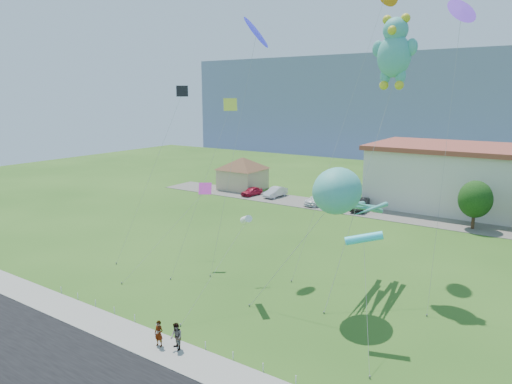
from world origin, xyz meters
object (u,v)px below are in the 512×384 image
Objects in this scene: teddy_bear_kite at (394,50)px; parked_car_silver at (275,192)px; parked_car_red at (252,191)px; octopus_kite at (343,197)px; pedestrian_right at (176,337)px; parked_car_black at (360,204)px; pavilion at (243,170)px; pedestrian_left at (159,334)px; parked_car_white at (318,199)px; parked_car_blue at (334,203)px.

parked_car_silver is at bearing 137.48° from teddy_bear_kite.
teddy_bear_kite reaches higher than parked_car_red.
teddy_bear_kite is at bearing 80.62° from octopus_kite.
parked_car_red is (-19.76, 37.02, -0.24)m from pedestrian_right.
parked_car_silver is 0.90× the size of parked_car_black.
parked_car_black is 27.83m from teddy_bear_kite.
octopus_kite is (28.97, -29.06, 4.66)m from pavilion.
pavilion reaches higher than parked_car_red.
octopus_kite is (6.35, 11.60, 6.79)m from pedestrian_left.
parked_car_white is at bearing 127.29° from pedestrian_right.
parked_car_blue is 0.18× the size of teddy_bear_kite.
parked_car_black reaches higher than parked_car_blue.
pedestrian_right is at bearing -114.75° from octopus_kite.
pedestrian_left reaches higher than parked_car_blue.
pedestrian_right is 0.44× the size of parked_car_blue.
parked_car_silver is 9.88m from parked_car_blue.
parked_car_blue is at bearing -2.03° from parked_car_silver.
parked_car_silver is 35.09m from octopus_kite.
teddy_bear_kite is (15.25, -19.84, 17.02)m from parked_car_white.
teddy_bear_kite is at bearing -73.22° from parked_car_black.
pavilion is 17.70m from parked_car_blue.
parked_car_blue is at bearing 7.17° from parked_car_red.
octopus_kite reaches higher than parked_car_blue.
pedestrian_left is 0.08× the size of teddy_bear_kite.
teddy_bear_kite reaches higher than pedestrian_left.
parked_car_black is (-3.18, 37.40, -0.07)m from pedestrian_right.
pedestrian_right is (23.75, -40.38, -2.11)m from pavilion.
pedestrian_right reaches higher than parked_car_blue.
parked_car_red is 36.52m from octopus_kite.
octopus_kite is (5.22, 11.32, 6.76)m from pedestrian_right.
octopus_kite reaches higher than pavilion.
pedestrian_left is 0.33× the size of parked_car_black.
octopus_kite is at bearing 88.92° from pedestrian_right.
pedestrian_right is 0.45× the size of parked_car_red.
parked_car_red is 36.77m from teddy_bear_kite.
teddy_bear_kite is (12.77, -19.52, 17.10)m from parked_car_blue.
parked_car_blue is 3.40m from parked_car_black.
pedestrian_left is 0.37× the size of parked_car_silver.
pedestrian_right is 0.34× the size of parked_car_black.
parked_car_black is (-2.05, 37.67, -0.05)m from pedestrian_left.
parked_car_silver is 0.21× the size of teddy_bear_kite.
parked_car_red is at bearing 108.47° from pedestrian_left.
parked_car_red is at bearing 176.57° from parked_car_blue.
pedestrian_right is at bearing -66.41° from parked_car_white.
parked_car_white is 5.85m from parked_car_black.
pedestrian_right is 37.53m from parked_car_black.
parked_car_red is 0.75× the size of parked_car_white.
pedestrian_right is 41.49m from parked_car_silver.
parked_car_black is at bearing 118.53° from pedestrian_right.
parked_car_silver is (3.41, 1.10, 0.09)m from parked_car_red.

